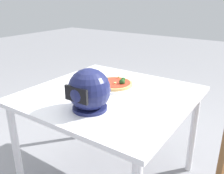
# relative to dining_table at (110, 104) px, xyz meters

# --- Properties ---
(dining_table) EXTENTS (1.07, 1.04, 0.73)m
(dining_table) POSITION_rel_dining_table_xyz_m (0.00, 0.00, 0.00)
(dining_table) COLOR white
(dining_table) RESTS_ON ground
(pizza_plate) EXTENTS (0.32, 0.32, 0.01)m
(pizza_plate) POSITION_rel_dining_table_xyz_m (0.05, -0.13, 0.08)
(pizza_plate) COLOR white
(pizza_plate) RESTS_ON dining_table
(pizza) EXTENTS (0.27, 0.27, 0.06)m
(pizza) POSITION_rel_dining_table_xyz_m (0.04, -0.13, 0.10)
(pizza) COLOR tan
(pizza) RESTS_ON pizza_plate
(motorcycle_helmet) EXTENTS (0.25, 0.25, 0.25)m
(motorcycle_helmet) POSITION_rel_dining_table_xyz_m (-0.05, 0.27, 0.20)
(motorcycle_helmet) COLOR #191E4C
(motorcycle_helmet) RESTS_ON dining_table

